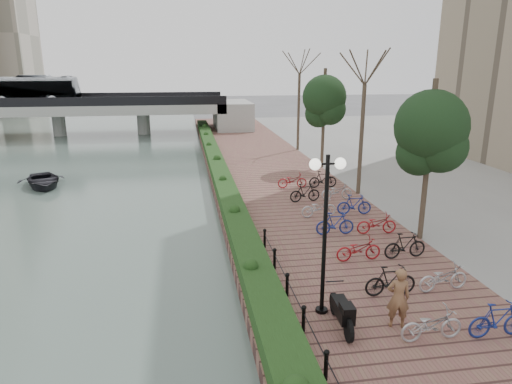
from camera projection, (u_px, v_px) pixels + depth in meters
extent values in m
cube|color=brown|center=(283.00, 193.00, 26.64)|extent=(8.00, 75.00, 0.50)
cube|color=#1B3111|center=(221.00, 177.00, 28.36)|extent=(1.10, 56.00, 0.60)
cylinder|color=black|center=(326.00, 367.00, 10.39)|extent=(0.10, 0.10, 0.70)
cylinder|color=black|center=(304.00, 320.00, 12.29)|extent=(0.10, 0.10, 0.70)
cylinder|color=black|center=(287.00, 286.00, 14.19)|extent=(0.10, 0.10, 0.70)
cylinder|color=black|center=(275.00, 260.00, 16.09)|extent=(0.10, 0.10, 0.70)
cylinder|color=black|center=(265.00, 239.00, 18.00)|extent=(0.10, 0.10, 0.70)
cylinder|color=black|center=(325.00, 237.00, 12.75)|extent=(0.12, 0.12, 4.68)
cylinder|color=black|center=(328.00, 164.00, 12.19)|extent=(0.70, 0.06, 0.06)
sphere|color=white|center=(315.00, 164.00, 12.14)|extent=(0.32, 0.32, 0.32)
sphere|color=white|center=(340.00, 163.00, 12.25)|extent=(0.32, 0.32, 0.32)
imported|color=brown|center=(398.00, 298.00, 12.40)|extent=(0.71, 0.55, 1.74)
imported|color=#ACADB1|center=(433.00, 326.00, 11.80)|extent=(0.60, 1.71, 0.90)
imported|color=black|center=(390.00, 280.00, 14.26)|extent=(0.47, 1.66, 1.00)
imported|color=maroon|center=(359.00, 249.00, 16.75)|extent=(0.60, 1.72, 0.90)
imported|color=navy|center=(336.00, 225.00, 19.21)|extent=(0.47, 1.66, 1.00)
imported|color=#ACADB1|center=(318.00, 207.00, 21.70)|extent=(0.60, 1.71, 0.90)
imported|color=black|center=(304.00, 192.00, 24.16)|extent=(0.47, 1.66, 1.00)
imported|color=maroon|center=(293.00, 181.00, 26.65)|extent=(0.60, 1.72, 0.90)
imported|color=navy|center=(497.00, 319.00, 12.06)|extent=(0.47, 1.66, 1.00)
imported|color=#ACADB1|center=(443.00, 277.00, 14.55)|extent=(0.60, 1.71, 0.90)
imported|color=black|center=(405.00, 245.00, 17.01)|extent=(0.47, 1.66, 1.00)
imported|color=maroon|center=(376.00, 223.00, 19.50)|extent=(0.60, 1.71, 0.90)
imported|color=navy|center=(354.00, 205.00, 21.96)|extent=(0.47, 1.66, 1.00)
imported|color=#ACADB1|center=(337.00, 191.00, 24.44)|extent=(0.60, 1.71, 0.90)
imported|color=black|center=(323.00, 179.00, 26.90)|extent=(0.47, 1.66, 1.00)
cube|color=#A8A8A2|center=(57.00, 108.00, 49.20)|extent=(36.00, 8.00, 1.00)
cube|color=black|center=(46.00, 102.00, 45.24)|extent=(36.00, 0.15, 0.90)
cube|color=black|center=(65.00, 97.00, 52.66)|extent=(36.00, 0.15, 0.90)
cylinder|color=#A8A8A2|center=(59.00, 125.00, 49.67)|extent=(1.40, 1.40, 2.50)
cylinder|color=#A8A8A2|center=(144.00, 123.00, 51.03)|extent=(1.40, 1.40, 2.50)
imported|color=silver|center=(25.00, 90.00, 48.22)|extent=(2.52, 10.77, 3.00)
imported|color=black|center=(43.00, 181.00, 28.85)|extent=(4.13, 4.81, 0.84)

